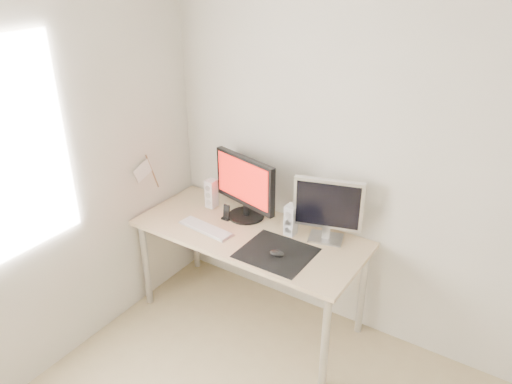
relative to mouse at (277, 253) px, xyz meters
The scene contains 11 objects.
wall_back 0.95m from the mouse, 40.28° to the left, with size 3.50×3.50×0.00m, color silver.
mousepad 0.04m from the mouse, 123.69° to the left, with size 0.45×0.40×0.00m, color black.
mouse is the anchor object (origin of this frame).
desk 0.36m from the mouse, 153.48° to the left, with size 1.60×0.70×0.73m.
main_monitor 0.59m from the mouse, 145.43° to the left, with size 0.55×0.31×0.47m.
second_monitor 0.45m from the mouse, 64.36° to the left, with size 0.44×0.22×0.43m.
speaker_left 0.82m from the mouse, 157.77° to the left, with size 0.07×0.08×0.22m.
speaker_right 0.30m from the mouse, 102.12° to the left, with size 0.07×0.08×0.22m.
keyboard 0.58m from the mouse, behind, with size 0.43×0.16×0.02m.
phone_dock 0.58m from the mouse, 158.72° to the left, with size 0.06×0.05×0.11m.
pennant 1.14m from the mouse, behind, with size 0.01×0.23×0.29m.
Camera 1 is at (0.71, -1.05, 2.49)m, focal length 35.00 mm.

